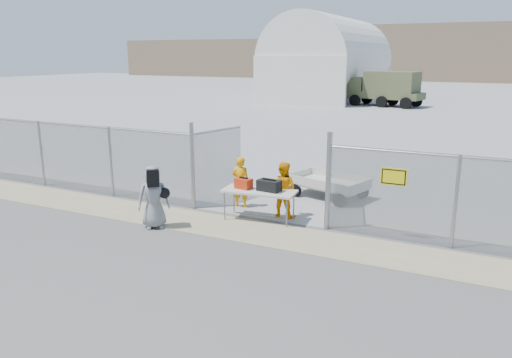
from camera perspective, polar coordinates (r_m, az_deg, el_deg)
The scene contains 14 objects.
ground at distance 11.99m, azimuth -4.20°, elevation -7.22°, with size 160.00×160.00×0.00m, color #484848.
tarmac_inside at distance 52.13m, azimuth 19.74°, elevation 8.53°, with size 160.00×80.00×0.01m, color gray.
dirt_strip at distance 12.80m, azimuth -1.96°, elevation -5.74°, with size 44.00×1.60×0.01m, color tan.
distant_hills at distance 87.65m, azimuth 26.09°, elevation 12.83°, with size 140.00×6.00×9.00m, color #7F684F, non-canonical shape.
chain_link_fence at distance 13.34m, azimuth 0.00°, elevation 0.00°, with size 40.00×0.20×2.20m, color gray, non-canonical shape.
quonset_hangar at distance 52.05m, azimuth 8.57°, elevation 13.58°, with size 9.00×18.00×8.00m, color white, non-canonical shape.
folding_table at distance 13.37m, azimuth 0.36°, elevation -3.02°, with size 1.95×0.81×0.83m, color beige, non-canonical shape.
orange_bag at distance 13.41m, azimuth -1.43°, elevation -0.51°, with size 0.43×0.29×0.27m, color red.
black_duffel at distance 13.17m, azimuth 1.51°, elevation -0.75°, with size 0.60×0.35×0.29m, color black.
security_worker_left at distance 14.43m, azimuth -1.75°, elevation -0.35°, with size 0.55×0.36×1.50m, color #FF9C03.
security_worker_right at distance 13.58m, azimuth 3.09°, elevation -1.20°, with size 0.75×0.58×1.54m, color #FF9C03.
visitor at distance 12.96m, azimuth -11.65°, elevation -2.02°, with size 0.80×0.52×1.63m, color gray.
utility_trailer at distance 15.66m, azimuth 8.31°, elevation -0.79°, with size 2.99×1.54×0.73m, color beige, non-canonical shape.
military_truck at distance 44.29m, azimuth 14.65°, elevation 9.93°, with size 6.13×2.26×2.92m, color #545A36, non-canonical shape.
Camera 1 is at (5.63, -9.64, 4.35)m, focal length 35.00 mm.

